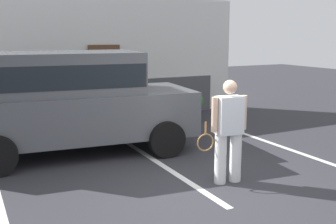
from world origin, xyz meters
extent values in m
plane|color=#2D2D33|center=(0.00, 0.00, 0.00)|extent=(40.00, 40.00, 0.00)
cube|color=silver|center=(0.03, 1.50, 0.00)|extent=(0.12, 4.40, 0.01)
cube|color=silver|center=(2.88, 1.50, 0.00)|extent=(0.12, 4.40, 0.01)
cube|color=white|center=(0.00, 6.04, 1.71)|extent=(9.27, 0.30, 3.42)
cube|color=#4C4C51|center=(0.00, 5.84, 0.55)|extent=(7.79, 0.10, 1.10)
cube|color=brown|center=(0.41, 5.82, 1.05)|extent=(0.90, 0.06, 2.10)
cube|color=#4C4F54|center=(-1.09, 3.00, 0.80)|extent=(4.78, 2.39, 0.90)
cube|color=#4C4F54|center=(-1.34, 3.03, 1.65)|extent=(3.07, 2.06, 0.80)
cube|color=black|center=(-1.34, 3.03, 1.63)|extent=(3.02, 2.08, 0.44)
cylinder|color=black|center=(0.55, 3.78, 0.36)|extent=(0.74, 0.34, 0.72)
cylinder|color=black|center=(0.34, 1.89, 0.36)|extent=(0.74, 0.34, 0.72)
cylinder|color=white|center=(0.75, 0.18, 0.41)|extent=(0.19, 0.19, 0.82)
cylinder|color=white|center=(0.47, 0.21, 0.41)|extent=(0.19, 0.19, 0.82)
cube|color=silver|center=(0.61, 0.19, 1.12)|extent=(0.44, 0.31, 0.61)
sphere|color=beige|center=(0.61, 0.19, 1.57)|extent=(0.23, 0.23, 0.23)
cylinder|color=beige|center=(0.87, 0.16, 1.15)|extent=(0.10, 0.10, 0.56)
cylinder|color=beige|center=(0.35, 0.22, 1.15)|extent=(0.10, 0.10, 0.56)
torus|color=olive|center=(0.23, 0.29, 0.69)|extent=(0.37, 0.07, 0.37)
cylinder|color=olive|center=(0.23, 0.29, 0.93)|extent=(0.03, 0.03, 0.20)
cylinder|color=#9E5638|center=(2.55, 4.66, 0.13)|extent=(0.42, 0.42, 0.26)
sphere|color=#2D6B28|center=(2.55, 4.66, 0.53)|extent=(0.65, 0.65, 0.65)
camera|label=1|loc=(-3.15, -5.01, 2.40)|focal=43.36mm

